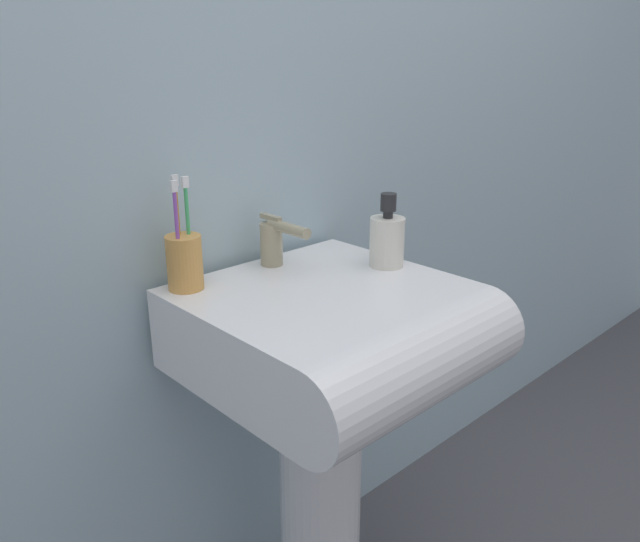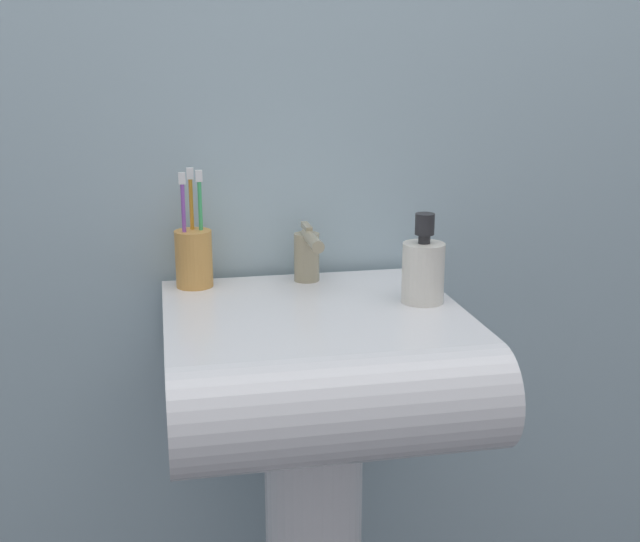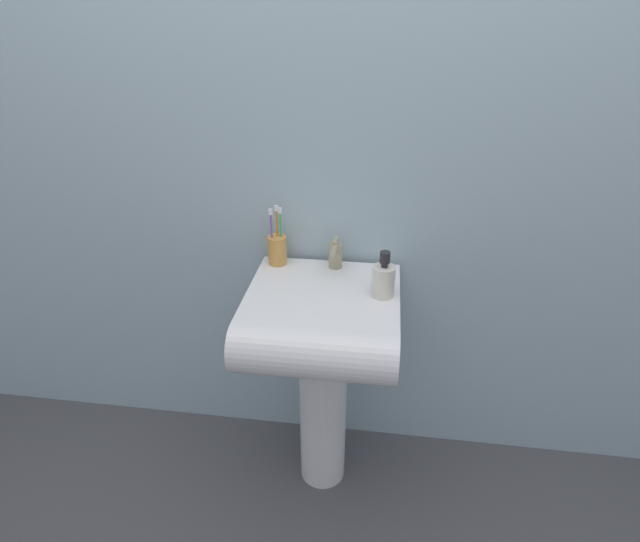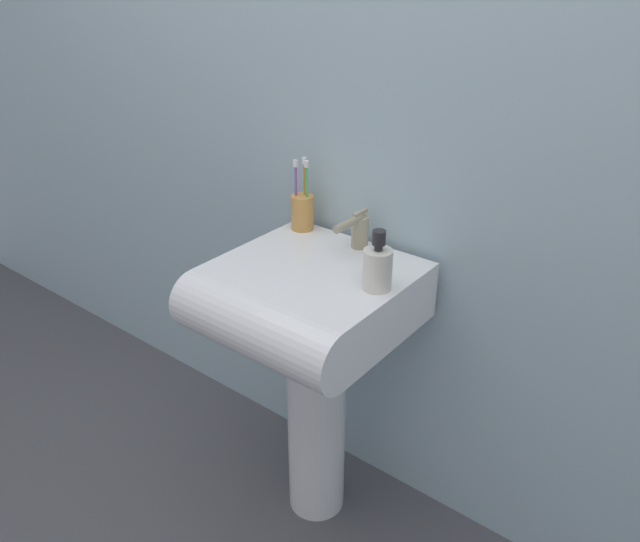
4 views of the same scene
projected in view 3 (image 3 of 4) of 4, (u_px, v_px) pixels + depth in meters
The scene contains 7 objects.
ground_plane at pixel (323, 471), 1.99m from camera, with size 6.00×6.00×0.00m, color #4C4C51.
wall_back at pixel (334, 155), 1.63m from camera, with size 5.00×0.05×2.40m, color #9EB7C1.
sink_pedestal at pixel (323, 407), 1.82m from camera, with size 0.17×0.17×0.68m, color white.
sink_basin at pixel (321, 322), 1.57m from camera, with size 0.48×0.50×0.16m.
faucet at pixel (335, 254), 1.69m from camera, with size 0.05×0.14×0.11m.
toothbrush_cup at pixel (277, 249), 1.73m from camera, with size 0.07×0.07×0.21m.
soap_bottle at pixel (383, 280), 1.53m from camera, with size 0.07×0.07×0.15m.
Camera 3 is at (0.17, -1.35, 1.65)m, focal length 28.00 mm.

